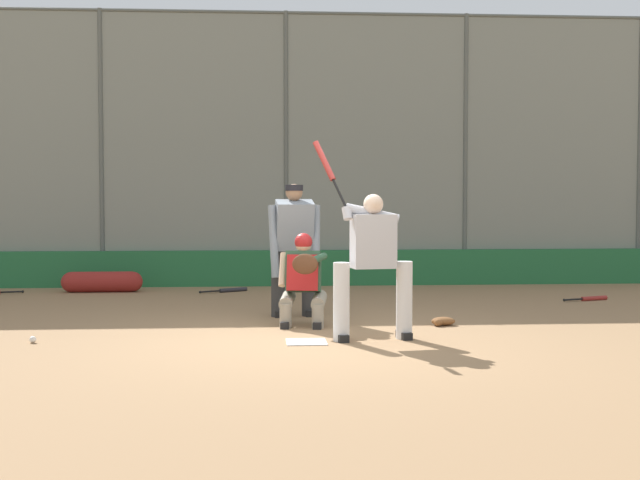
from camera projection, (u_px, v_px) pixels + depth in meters
ground_plane at (306, 342)px, 9.55m from camera, size 160.00×160.00×0.00m
home_plate_marker at (306, 342)px, 9.55m from camera, size 0.43×0.43×0.01m
backstop_fence at (286, 144)px, 15.43m from camera, size 19.03×0.08×4.74m
padding_wall at (286, 268)px, 15.44m from camera, size 18.57×0.18×0.61m
bleachers_beyond at (231, 243)px, 18.29m from camera, size 13.26×3.05×1.80m
batter_at_plate at (372, 261)px, 9.68m from camera, size 1.09×0.59×2.19m
catcher_behind_plate at (303, 278)px, 10.70m from camera, size 0.61×0.75×1.12m
umpire_home at (294, 246)px, 11.51m from camera, size 0.70×0.47×1.72m
spare_bat_by_padding at (591, 298)px, 13.29m from camera, size 0.77×0.32×0.07m
spare_bat_first_base_side at (230, 290)px, 14.45m from camera, size 0.77×0.48×0.07m
fielding_glove_on_dirt at (443, 321)px, 10.77m from camera, size 0.29×0.22×0.10m
baseball_loose at (33, 340)px, 9.52m from camera, size 0.07×0.07×0.07m
equipment_bag_dugout_side at (102, 282)px, 14.44m from camera, size 1.31×0.33×0.33m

